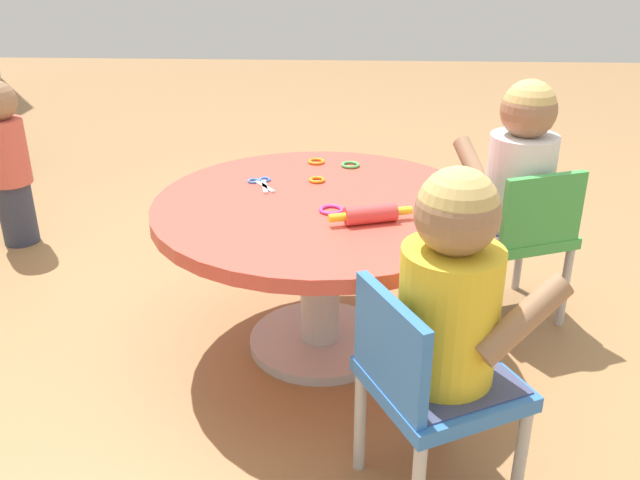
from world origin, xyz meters
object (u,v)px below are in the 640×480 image
object	(u,v)px
seated_child_left	(453,288)
rolling_pin	(371,214)
child_chair_left	(429,384)
craft_scissors	(262,183)
child_chair_right	(519,234)
toddler_standing	(7,159)
seated_child_right	(521,162)
craft_table	(320,235)

from	to	relation	value
seated_child_left	rolling_pin	distance (m)	0.47
child_chair_left	craft_scissors	distance (m)	0.89
craft_scissors	child_chair_right	bearing A→B (deg)	-85.45
child_chair_left	child_chair_right	world-z (taller)	same
child_chair_right	toddler_standing	world-z (taller)	toddler_standing
seated_child_right	craft_scissors	bearing A→B (deg)	97.26
seated_child_right	toddler_standing	size ratio (longest dim) A/B	0.76
craft_table	craft_scissors	distance (m)	0.26
child_chair_left	toddler_standing	distance (m)	2.03
child_chair_left	rolling_pin	size ratio (longest dim) A/B	2.37
child_chair_right	craft_scissors	size ratio (longest dim) A/B	3.76
rolling_pin	craft_scissors	bearing A→B (deg)	48.85
seated_child_right	seated_child_left	bearing A→B (deg)	159.14
craft_table	craft_scissors	xyz separation A→B (m)	(0.14, 0.19, 0.11)
child_chair_right	toddler_standing	bearing A→B (deg)	74.98
seated_child_right	craft_scissors	distance (m)	0.81
seated_child_left	child_chair_right	world-z (taller)	seated_child_left
child_chair_right	child_chair_left	bearing A→B (deg)	155.68
child_chair_left	rolling_pin	world-z (taller)	child_chair_left
child_chair_right	rolling_pin	xyz separation A→B (m)	(-0.35, 0.49, 0.20)
child_chair_left	rolling_pin	xyz separation A→B (m)	(0.46, 0.12, 0.20)
craft_table	child_chair_left	distance (m)	0.67
toddler_standing	rolling_pin	world-z (taller)	toddler_standing
toddler_standing	seated_child_right	bearing A→B (deg)	-104.07
toddler_standing	child_chair_left	bearing A→B (deg)	-130.63
craft_table	rolling_pin	xyz separation A→B (m)	(-0.15, -0.14, 0.13)
seated_child_right	craft_scissors	world-z (taller)	seated_child_right
child_chair_left	seated_child_left	size ratio (longest dim) A/B	1.05
child_chair_left	craft_scissors	world-z (taller)	child_chair_left
child_chair_right	craft_scissors	xyz separation A→B (m)	(-0.06, 0.82, 0.18)
craft_table	seated_child_left	size ratio (longest dim) A/B	1.89
child_chair_right	toddler_standing	size ratio (longest dim) A/B	0.80
child_chair_left	seated_child_left	xyz separation A→B (m)	(0.02, -0.04, 0.23)
craft_table	craft_scissors	bearing A→B (deg)	53.18
seated_child_right	rolling_pin	distance (m)	0.61
seated_child_right	rolling_pin	xyz separation A→B (m)	(-0.39, 0.47, -0.02)
rolling_pin	seated_child_right	bearing A→B (deg)	-50.74
child_chair_left	child_chair_right	xyz separation A→B (m)	(0.81, -0.37, 0.00)
craft_table	child_chair_left	size ratio (longest dim) A/B	1.79
seated_child_left	craft_scissors	bearing A→B (deg)	33.63
craft_table	craft_scissors	world-z (taller)	craft_scissors
seated_child_left	toddler_standing	xyz separation A→B (m)	(1.31, 1.58, -0.17)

